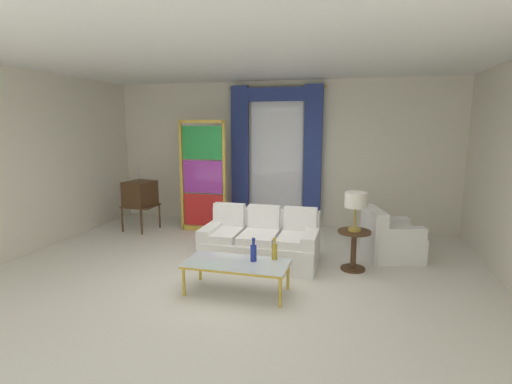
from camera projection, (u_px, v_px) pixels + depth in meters
name	position (u px, v px, depth m)	size (l,w,h in m)	color
ground_plane	(235.00, 274.00, 5.59)	(16.00, 16.00, 0.00)	silver
wall_rear	(279.00, 154.00, 8.25)	(8.00, 0.12, 3.00)	silver
wall_left	(46.00, 160.00, 6.82)	(0.12, 7.00, 3.00)	silver
ceiling_slab	(250.00, 64.00, 5.83)	(8.00, 7.60, 0.04)	white
curtained_window	(276.00, 143.00, 8.05)	(2.00, 0.17, 2.70)	white
couch_white_long	(261.00, 242.00, 6.08)	(1.76, 0.92, 0.86)	white
coffee_table	(237.00, 265.00, 4.93)	(1.31, 0.60, 0.41)	silver
bottle_blue_decanter	(274.00, 251.00, 5.00)	(0.07, 0.07, 0.29)	gold
bottle_crystal_tall	(253.00, 252.00, 4.93)	(0.08, 0.08, 0.31)	navy
vintage_tv	(140.00, 194.00, 7.81)	(0.62, 0.67, 1.35)	#472D19
armchair_white	(388.00, 240.00, 6.26)	(1.01, 0.99, 0.80)	white
stained_glass_divider	(203.00, 179.00, 7.65)	(0.95, 0.05, 2.20)	gold
peacock_figurine	(220.00, 227.00, 7.28)	(0.44, 0.60, 0.50)	beige
round_side_table	(354.00, 246.00, 5.71)	(0.48, 0.48, 0.59)	#472D19
table_lamp_brass	(356.00, 202.00, 5.59)	(0.32, 0.32, 0.57)	#B29338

